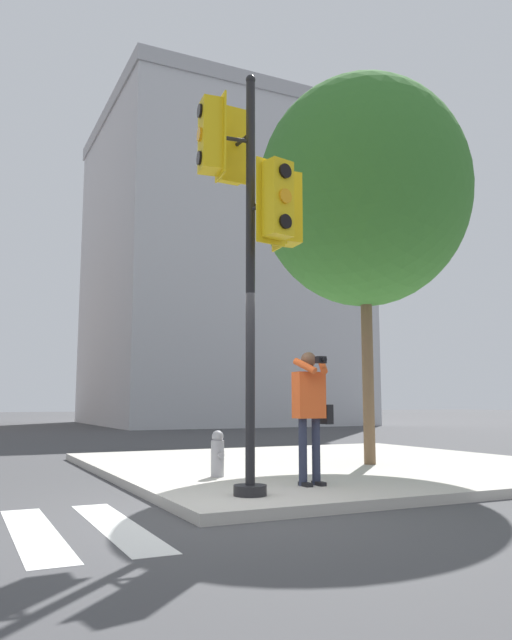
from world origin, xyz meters
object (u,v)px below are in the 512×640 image
Objects in this scene: traffic_signal_pole at (251,202)px; street_tree at (364,192)px; fire_hydrant at (218,454)px; person_photographer at (310,405)px.

traffic_signal_pole is 4.44m from street_tree.
street_tree is at bearing 10.22° from fire_hydrant.
street_tree is at bearing 35.22° from traffic_signal_pole.
person_photographer reaches higher than fire_hydrant.
person_photographer is (1.08, 0.46, -2.48)m from traffic_signal_pole.
street_tree is 10.69× the size of fire_hydrant.
traffic_signal_pole is 2.98× the size of person_photographer.
street_tree is at bearing 39.82° from person_photographer.
street_tree reaches higher than fire_hydrant.
person_photographer is at bearing 23.20° from traffic_signal_pole.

